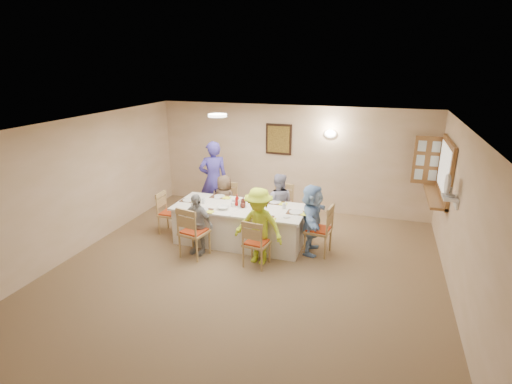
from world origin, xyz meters
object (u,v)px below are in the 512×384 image
(desk_fan, at_px, (449,188))
(diner_front_left, at_px, (197,224))
(chair_back_right, at_px, (280,208))
(chair_front_right, at_px, (257,242))
(diner_back_right, at_px, (278,204))
(chair_front_left, at_px, (194,231))
(diner_right_end, at_px, (312,219))
(serving_hatch, at_px, (446,171))
(condiment_ketchup, at_px, (237,200))
(chair_back_left, at_px, (227,204))
(caregiver, at_px, (213,180))
(diner_back_left, at_px, (224,201))
(chair_right_end, at_px, (318,229))
(chair_left_end, at_px, (170,213))
(dining_table, at_px, (240,224))
(diner_front_right, at_px, (259,226))

(desk_fan, bearing_deg, diner_front_left, -174.01)
(chair_back_right, relative_size, chair_front_right, 1.13)
(diner_back_right, bearing_deg, chair_back_right, -95.90)
(chair_front_left, bearing_deg, diner_right_end, -147.23)
(serving_hatch, height_order, diner_right_end, serving_hatch)
(diner_back_right, xyz_separation_m, condiment_ketchup, (-0.66, -0.65, 0.23))
(diner_back_right, relative_size, diner_front_left, 1.10)
(chair_back_left, distance_m, caregiver, 0.71)
(chair_back_left, relative_size, diner_front_left, 0.78)
(diner_back_right, bearing_deg, chair_front_left, 45.07)
(chair_back_right, bearing_deg, desk_fan, -7.69)
(desk_fan, relative_size, diner_back_left, 0.26)
(chair_right_end, xyz_separation_m, diner_right_end, (-0.13, 0.00, 0.18))
(desk_fan, distance_m, diner_back_right, 3.26)
(desk_fan, xyz_separation_m, diner_back_right, (-3.00, 0.92, -0.90))
(serving_hatch, distance_m, chair_back_left, 4.44)
(chair_back_left, relative_size, diner_back_right, 0.71)
(chair_left_end, bearing_deg, serving_hatch, -77.61)
(dining_table, height_order, diner_front_left, diner_front_left)
(chair_front_left, xyz_separation_m, diner_back_left, (0.00, 1.48, 0.08))
(diner_front_right, bearing_deg, condiment_ketchup, 139.77)
(serving_hatch, relative_size, diner_front_left, 1.28)
(diner_back_left, bearing_deg, desk_fan, 178.15)
(diner_front_left, xyz_separation_m, diner_right_end, (2.02, 0.68, 0.08))
(chair_right_end, distance_m, caregiver, 2.87)
(desk_fan, distance_m, chair_back_left, 4.46)
(chair_back_right, height_order, chair_front_left, chair_back_right)
(dining_table, bearing_deg, chair_back_right, 53.13)
(serving_hatch, height_order, chair_front_right, serving_hatch)
(chair_front_right, height_order, chair_left_end, chair_front_right)
(diner_back_left, distance_m, diner_front_right, 1.82)
(diner_front_left, xyz_separation_m, diner_front_right, (1.20, 0.00, 0.11))
(chair_back_right, distance_m, chair_right_end, 1.24)
(desk_fan, xyz_separation_m, diner_back_left, (-4.20, 0.92, -0.97))
(desk_fan, bearing_deg, diner_front_right, -171.65)
(diner_back_left, distance_m, condiment_ketchup, 0.89)
(dining_table, xyz_separation_m, condiment_ketchup, (-0.06, 0.03, 0.49))
(chair_front_right, relative_size, diner_back_left, 0.77)
(dining_table, relative_size, diner_right_end, 1.92)
(chair_left_end, bearing_deg, chair_back_left, -49.43)
(dining_table, bearing_deg, caregiver, 132.40)
(diner_right_end, bearing_deg, chair_left_end, 86.58)
(condiment_ketchup, bearing_deg, chair_front_right, -51.34)
(caregiver, bearing_deg, dining_table, 100.98)
(diner_right_end, relative_size, caregiver, 0.75)
(serving_hatch, xyz_separation_m, diner_back_left, (-4.31, -0.43, -0.92))
(chair_left_end, bearing_deg, caregiver, -23.03)
(dining_table, height_order, diner_right_end, diner_right_end)
(diner_back_left, height_order, caregiver, caregiver)
(desk_fan, xyz_separation_m, chair_front_left, (-4.20, -0.56, -1.06))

